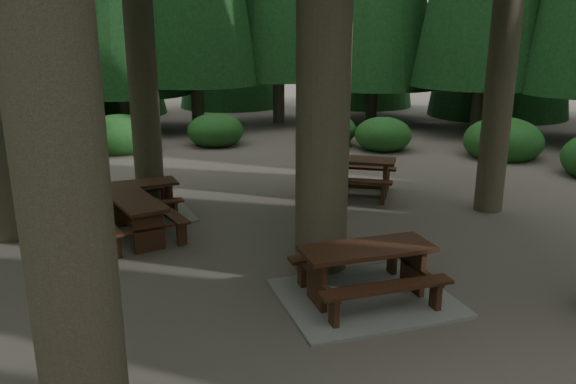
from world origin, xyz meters
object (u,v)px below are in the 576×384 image
object	(u,v)px
picnic_table_d	(352,170)
picnic_table_a	(366,281)
picnic_table_b	(136,213)
picnic_table_c	(137,206)

from	to	relation	value
picnic_table_d	picnic_table_a	bearing A→B (deg)	-79.99
picnic_table_b	picnic_table_d	bearing A→B (deg)	-86.99
picnic_table_c	picnic_table_b	bearing A→B (deg)	-99.95
picnic_table_b	picnic_table_c	size ratio (longest dim) A/B	0.89
picnic_table_c	picnic_table_d	xyz separation A→B (m)	(5.05, 0.17, 0.34)
picnic_table_a	picnic_table_c	xyz separation A→B (m)	(-2.88, 5.02, -0.04)
picnic_table_b	picnic_table_c	world-z (taller)	picnic_table_b
picnic_table_a	picnic_table_b	size ratio (longest dim) A/B	1.17
picnic_table_a	picnic_table_c	size ratio (longest dim) A/B	1.04
picnic_table_a	picnic_table_b	bearing A→B (deg)	129.94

